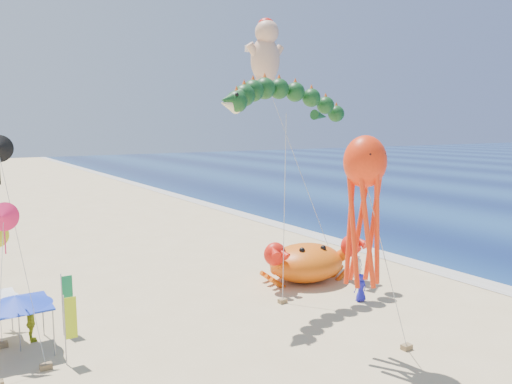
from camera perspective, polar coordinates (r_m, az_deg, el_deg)
ground at (r=31.68m, az=5.11°, el=-11.88°), size 320.00×320.00×0.00m
foam_strip at (r=39.86m, az=19.03°, el=-8.17°), size 320.00×320.00×0.00m
crab_inflatable at (r=34.46m, az=5.87°, el=-7.86°), size 7.22×5.27×3.16m
dragon_kite at (r=30.60m, az=3.24°, el=9.94°), size 11.00×5.03×13.02m
cherub_kite at (r=40.21m, az=1.14°, el=15.76°), size 4.71×5.92×18.78m
octopus_kite at (r=22.68m, az=12.25°, el=-0.82°), size 3.51×1.89×10.13m
canopy_blue at (r=26.16m, az=-25.81°, el=-11.22°), size 3.27×3.27×2.71m
feather_flags at (r=25.45m, az=-25.45°, el=-12.73°), size 5.12×4.72×3.20m
beachgoers at (r=28.48m, az=-17.93°, el=-12.64°), size 26.65×11.30×1.86m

